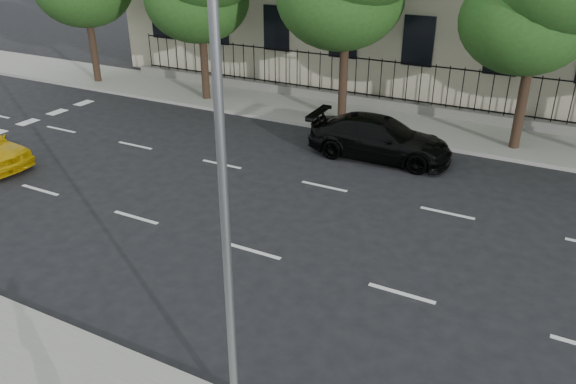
# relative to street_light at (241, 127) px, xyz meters

# --- Properties ---
(ground) EXTENTS (120.00, 120.00, 0.00)m
(ground) POSITION_rel_street_light_xyz_m (-2.50, 1.77, -5.15)
(ground) COLOR black
(ground) RESTS_ON ground
(far_sidewalk) EXTENTS (60.00, 4.00, 0.15)m
(far_sidewalk) POSITION_rel_street_light_xyz_m (-2.50, 15.77, -5.07)
(far_sidewalk) COLOR gray
(far_sidewalk) RESTS_ON ground
(lane_markings) EXTENTS (49.60, 4.62, 0.01)m
(lane_markings) POSITION_rel_street_light_xyz_m (-2.50, 6.52, -5.14)
(lane_markings) COLOR silver
(lane_markings) RESTS_ON ground
(iron_fence) EXTENTS (30.00, 0.50, 2.20)m
(iron_fence) POSITION_rel_street_light_xyz_m (-2.50, 17.47, -4.50)
(iron_fence) COLOR slate
(iron_fence) RESTS_ON far_sidewalk
(street_light) EXTENTS (0.25, 3.32, 8.05)m
(street_light) POSITION_rel_street_light_xyz_m (0.00, 0.00, 0.00)
(street_light) COLOR slate
(street_light) RESTS_ON near_sidewalk
(black_sedan) EXTENTS (5.24, 2.27, 1.50)m
(black_sedan) POSITION_rel_street_light_xyz_m (-1.78, 11.98, -4.40)
(black_sedan) COLOR black
(black_sedan) RESTS_ON ground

